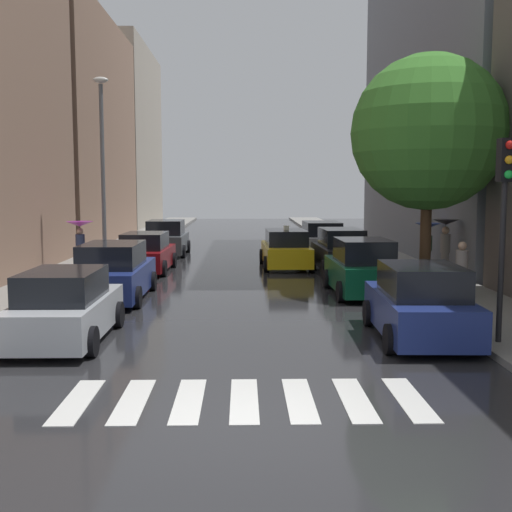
{
  "coord_description": "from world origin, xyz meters",
  "views": [
    {
      "loc": [
        -0.02,
        -8.83,
        3.45
      ],
      "look_at": [
        0.52,
        17.04,
        0.63
      ],
      "focal_mm": 44.68,
      "sensor_mm": 36.0,
      "label": 1
    }
  ],
  "objects_px": {
    "parked_car_right_nearest": "(420,305)",
    "pedestrian_far_side": "(462,269)",
    "taxi_midroad": "(286,250)",
    "pedestrian_by_kerb": "(445,236)",
    "parked_car_left_third": "(146,253)",
    "parked_car_left_fourth": "(166,239)",
    "lamp_post_left": "(103,161)",
    "parked_car_right_second": "(362,269)",
    "parked_car_left_second": "(114,273)",
    "street_tree_right": "(428,133)",
    "traffic_light_right_corner": "(505,195)",
    "parked_car_left_nearest": "(65,308)",
    "pedestrian_foreground": "(80,234)",
    "parked_car_right_fourth": "(321,239)",
    "parked_car_right_third": "(340,252)",
    "pedestrian_near_tree": "(428,235)"
  },
  "relations": [
    {
      "from": "parked_car_right_nearest",
      "to": "pedestrian_far_side",
      "type": "bearing_deg",
      "value": -27.29
    },
    {
      "from": "taxi_midroad",
      "to": "pedestrian_by_kerb",
      "type": "height_order",
      "value": "pedestrian_by_kerb"
    },
    {
      "from": "parked_car_left_third",
      "to": "parked_car_left_fourth",
      "type": "distance_m",
      "value": 6.38
    },
    {
      "from": "lamp_post_left",
      "to": "pedestrian_far_side",
      "type": "bearing_deg",
      "value": -30.39
    },
    {
      "from": "parked_car_left_third",
      "to": "parked_car_right_second",
      "type": "bearing_deg",
      "value": -124.34
    },
    {
      "from": "parked_car_right_second",
      "to": "parked_car_left_second",
      "type": "bearing_deg",
      "value": 93.64
    },
    {
      "from": "parked_car_left_fourth",
      "to": "pedestrian_by_kerb",
      "type": "xyz_separation_m",
      "value": [
        11.33,
        -8.93,
        0.82
      ]
    },
    {
      "from": "street_tree_right",
      "to": "traffic_light_right_corner",
      "type": "relative_size",
      "value": 1.75
    },
    {
      "from": "parked_car_right_nearest",
      "to": "parked_car_right_second",
      "type": "relative_size",
      "value": 1.03
    },
    {
      "from": "parked_car_left_nearest",
      "to": "pedestrian_foreground",
      "type": "relative_size",
      "value": 2.16
    },
    {
      "from": "parked_car_right_nearest",
      "to": "pedestrian_by_kerb",
      "type": "xyz_separation_m",
      "value": [
        3.46,
        9.11,
        0.85
      ]
    },
    {
      "from": "parked_car_left_second",
      "to": "parked_car_left_fourth",
      "type": "relative_size",
      "value": 1.17
    },
    {
      "from": "parked_car_right_fourth",
      "to": "parked_car_right_second",
      "type": "bearing_deg",
      "value": 178.06
    },
    {
      "from": "parked_car_left_nearest",
      "to": "parked_car_right_second",
      "type": "relative_size",
      "value": 1.02
    },
    {
      "from": "parked_car_left_fourth",
      "to": "traffic_light_right_corner",
      "type": "height_order",
      "value": "traffic_light_right_corner"
    },
    {
      "from": "parked_car_left_fourth",
      "to": "pedestrian_by_kerb",
      "type": "distance_m",
      "value": 14.44
    },
    {
      "from": "parked_car_left_third",
      "to": "parked_car_left_fourth",
      "type": "xyz_separation_m",
      "value": [
        0.07,
        6.38,
        0.07
      ]
    },
    {
      "from": "parked_car_left_third",
      "to": "parked_car_right_fourth",
      "type": "xyz_separation_m",
      "value": [
        7.91,
        6.31,
        0.04
      ]
    },
    {
      "from": "parked_car_right_second",
      "to": "parked_car_left_nearest",
      "type": "bearing_deg",
      "value": 126.55
    },
    {
      "from": "parked_car_left_nearest",
      "to": "traffic_light_right_corner",
      "type": "xyz_separation_m",
      "value": [
        9.43,
        -0.84,
        2.52
      ]
    },
    {
      "from": "parked_car_left_nearest",
      "to": "parked_car_right_third",
      "type": "height_order",
      "value": "parked_car_right_third"
    },
    {
      "from": "parked_car_left_third",
      "to": "parked_car_right_second",
      "type": "distance_m",
      "value": 9.59
    },
    {
      "from": "parked_car_right_third",
      "to": "parked_car_right_fourth",
      "type": "height_order",
      "value": "parked_car_right_third"
    },
    {
      "from": "pedestrian_foreground",
      "to": "pedestrian_far_side",
      "type": "height_order",
      "value": "pedestrian_foreground"
    },
    {
      "from": "parked_car_right_third",
      "to": "parked_car_right_second",
      "type": "bearing_deg",
      "value": 176.32
    },
    {
      "from": "lamp_post_left",
      "to": "pedestrian_by_kerb",
      "type": "bearing_deg",
      "value": -10.07
    },
    {
      "from": "parked_car_left_second",
      "to": "pedestrian_near_tree",
      "type": "height_order",
      "value": "pedestrian_near_tree"
    },
    {
      "from": "taxi_midroad",
      "to": "pedestrian_far_side",
      "type": "relative_size",
      "value": 2.69
    },
    {
      "from": "parked_car_left_third",
      "to": "parked_car_left_fourth",
      "type": "height_order",
      "value": "parked_car_left_fourth"
    },
    {
      "from": "parked_car_left_nearest",
      "to": "traffic_light_right_corner",
      "type": "relative_size",
      "value": 0.97
    },
    {
      "from": "parked_car_left_nearest",
      "to": "parked_car_right_nearest",
      "type": "xyz_separation_m",
      "value": [
        7.96,
        0.03,
        0.04
      ]
    },
    {
      "from": "parked_car_right_third",
      "to": "pedestrian_near_tree",
      "type": "relative_size",
      "value": 2.44
    },
    {
      "from": "parked_car_left_nearest",
      "to": "parked_car_right_second",
      "type": "distance_m",
      "value": 9.86
    },
    {
      "from": "taxi_midroad",
      "to": "traffic_light_right_corner",
      "type": "bearing_deg",
      "value": -166.96
    },
    {
      "from": "parked_car_left_fourth",
      "to": "lamp_post_left",
      "type": "relative_size",
      "value": 0.54
    },
    {
      "from": "pedestrian_foreground",
      "to": "pedestrian_by_kerb",
      "type": "height_order",
      "value": "pedestrian_by_kerb"
    },
    {
      "from": "pedestrian_foreground",
      "to": "traffic_light_right_corner",
      "type": "relative_size",
      "value": 0.45
    },
    {
      "from": "parked_car_right_second",
      "to": "pedestrian_near_tree",
      "type": "bearing_deg",
      "value": -36.23
    },
    {
      "from": "parked_car_left_fourth",
      "to": "parked_car_right_nearest",
      "type": "bearing_deg",
      "value": -156.13
    },
    {
      "from": "traffic_light_right_corner",
      "to": "street_tree_right",
      "type": "bearing_deg",
      "value": 86.09
    },
    {
      "from": "taxi_midroad",
      "to": "street_tree_right",
      "type": "height_order",
      "value": "street_tree_right"
    },
    {
      "from": "parked_car_left_nearest",
      "to": "taxi_midroad",
      "type": "bearing_deg",
      "value": -23.81
    },
    {
      "from": "pedestrian_near_tree",
      "to": "pedestrian_by_kerb",
      "type": "xyz_separation_m",
      "value": [
        0.06,
        -2.03,
        0.14
      ]
    },
    {
      "from": "parked_car_left_third",
      "to": "traffic_light_right_corner",
      "type": "relative_size",
      "value": 1.01
    },
    {
      "from": "pedestrian_near_tree",
      "to": "pedestrian_by_kerb",
      "type": "bearing_deg",
      "value": 115.01
    },
    {
      "from": "parked_car_left_third",
      "to": "lamp_post_left",
      "type": "height_order",
      "value": "lamp_post_left"
    },
    {
      "from": "parked_car_left_third",
      "to": "pedestrian_near_tree",
      "type": "relative_size",
      "value": 2.33
    },
    {
      "from": "parked_car_left_fourth",
      "to": "street_tree_right",
      "type": "xyz_separation_m",
      "value": [
        9.84,
        -11.51,
        4.35
      ]
    },
    {
      "from": "lamp_post_left",
      "to": "parked_car_right_third",
      "type": "bearing_deg",
      "value": 0.91
    },
    {
      "from": "parked_car_left_nearest",
      "to": "parked_car_left_third",
      "type": "height_order",
      "value": "parked_car_left_nearest"
    }
  ]
}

